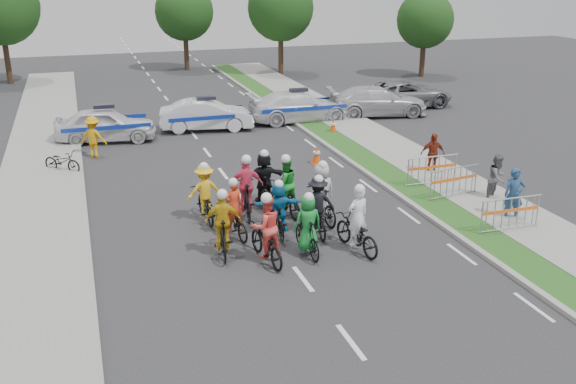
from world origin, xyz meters
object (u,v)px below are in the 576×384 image
object	(u,v)px
rider_6	(233,217)
tree_4	(184,11)
spectator_2	(433,154)
parked_bike	(62,161)
spectator_1	(497,178)
rider_7	(321,198)
police_car_0	(106,125)
rider_10	(205,198)
cone_0	(317,155)
barrier_1	(453,184)
tree_1	(281,8)
rider_9	(246,193)
police_car_1	(207,115)
marshal_hiviz	(93,137)
tree_2	(425,20)
cone_1	(333,126)
rider_1	(307,230)
civilian_suv	(405,94)
rider_11	(264,182)
rider_4	(317,211)
barrier_0	(510,216)
rider_0	(357,229)
barrier_2	(432,171)
civilian_sedan	(377,101)
rider_5	(278,212)
police_car_2	(299,106)
rider_3	(223,230)
rider_8	(285,192)

from	to	relation	value
rider_6	tree_4	bearing A→B (deg)	-108.29
spectator_2	parked_bike	distance (m)	13.95
spectator_1	parked_bike	xyz separation A→B (m)	(-13.73, 7.79, -0.38)
rider_6	tree_4	distance (m)	31.29
rider_7	police_car_0	world-z (taller)	rider_7
rider_10	tree_4	size ratio (longest dim) A/B	0.30
cone_0	tree_4	size ratio (longest dim) A/B	0.11
barrier_1	tree_1	distance (m)	26.55
rider_9	police_car_1	xyz separation A→B (m)	(1.05, 11.30, -0.06)
marshal_hiviz	tree_2	xyz separation A→B (m)	(22.48, 13.18, 3.00)
parked_bike	cone_1	bearing A→B (deg)	-39.88
rider_1	cone_1	bearing A→B (deg)	-116.72
civilian_suv	rider_11	bearing A→B (deg)	134.46
rider_4	barrier_0	bearing A→B (deg)	167.73
rider_4	barrier_1	world-z (taller)	rider_4
rider_7	cone_1	distance (m)	10.87
rider_0	cone_1	bearing A→B (deg)	-120.09
barrier_2	police_car_0	bearing A→B (deg)	136.64
rider_0	civilian_suv	size ratio (longest dim) A/B	0.38
civilian_sedan	barrier_1	size ratio (longest dim) A/B	2.59
police_car_0	spectator_2	distance (m)	14.29
rider_5	rider_9	distance (m)	1.80
police_car_2	barrier_1	distance (m)	12.34
police_car_0	barrier_2	world-z (taller)	police_car_0
rider_3	cone_0	bearing A→B (deg)	-118.45
rider_8	tree_1	distance (m)	27.11
rider_7	barrier_1	world-z (taller)	rider_7
spectator_2	barrier_0	distance (m)	5.71
cone_1	tree_4	distance (m)	21.31
rider_4	cone_0	xyz separation A→B (m)	(2.45, 6.52, -0.37)
rider_4	rider_6	xyz separation A→B (m)	(-2.36, 0.58, -0.11)
police_car_2	civilian_suv	world-z (taller)	police_car_2
parked_bike	marshal_hiviz	bearing A→B (deg)	3.76
rider_9	tree_2	size ratio (longest dim) A/B	0.35
rider_6	parked_bike	distance (m)	9.23
marshal_hiviz	rider_10	bearing A→B (deg)	139.59
police_car_2	marshal_hiviz	xyz separation A→B (m)	(-9.97, -3.30, 0.09)
rider_10	cone_1	xyz separation A→B (m)	(7.75, 8.64, -0.39)
rider_11	barrier_0	xyz separation A→B (m)	(6.18, -4.42, -0.25)
police_car_2	tree_2	world-z (taller)	tree_2
spectator_1	barrier_1	xyz separation A→B (m)	(-1.30, 0.54, -0.24)
rider_10	barrier_1	xyz separation A→B (m)	(8.24, -0.79, -0.17)
rider_1	spectator_1	size ratio (longest dim) A/B	1.14
rider_8	barrier_2	world-z (taller)	rider_8
rider_4	tree_4	xyz separation A→B (m)	(1.64, 31.41, 3.47)
barrier_1	cone_1	distance (m)	9.45
rider_11	rider_5	bearing A→B (deg)	91.15
rider_7	barrier_2	size ratio (longest dim) A/B	1.00
rider_0	police_car_2	size ratio (longest dim) A/B	0.39
rider_0	police_car_0	world-z (taller)	rider_0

